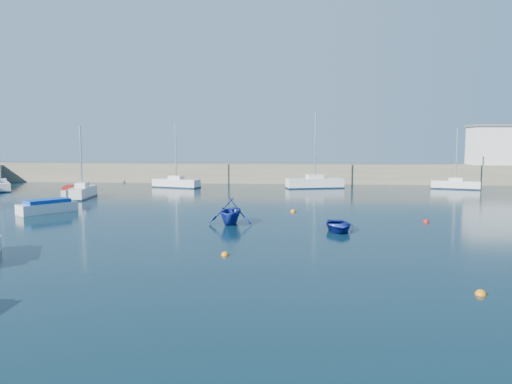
# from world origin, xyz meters

# --- Properties ---
(ground) EXTENTS (220.00, 220.00, 0.00)m
(ground) POSITION_xyz_m (0.00, 0.00, 0.00)
(ground) COLOR black
(ground) RESTS_ON ground
(back_wall) EXTENTS (96.00, 4.50, 2.60)m
(back_wall) POSITION_xyz_m (0.00, 46.00, 1.30)
(back_wall) COLOR #726B57
(back_wall) RESTS_ON ground
(harbor_office) EXTENTS (10.00, 4.00, 5.00)m
(harbor_office) POSITION_xyz_m (30.00, 46.00, 5.10)
(harbor_office) COLOR silver
(harbor_office) RESTS_ON back_wall
(sailboat_3) EXTENTS (2.10, 5.45, 7.22)m
(sailboat_3) POSITION_xyz_m (-19.55, 25.60, 0.63)
(sailboat_3) COLOR silver
(sailboat_3) RESTS_ON ground
(sailboat_4) EXTENTS (4.77, 5.77, 7.77)m
(sailboat_4) POSITION_xyz_m (-32.36, 32.30, 0.55)
(sailboat_4) COLOR silver
(sailboat_4) RESTS_ON ground
(sailboat_5) EXTENTS (6.19, 3.37, 7.90)m
(sailboat_5) POSITION_xyz_m (-12.88, 37.63, 0.59)
(sailboat_5) COLOR silver
(sailboat_5) RESTS_ON ground
(sailboat_6) EXTENTS (7.18, 3.74, 9.16)m
(sailboat_6) POSITION_xyz_m (4.21, 38.29, 0.67)
(sailboat_6) COLOR silver
(sailboat_6) RESTS_ON ground
(sailboat_7) EXTENTS (5.68, 3.06, 7.26)m
(sailboat_7) POSITION_xyz_m (21.01, 38.62, 0.54)
(sailboat_7) COLOR silver
(sailboat_7) RESTS_ON ground
(motorboat_1) EXTENTS (3.99, 4.50, 1.10)m
(motorboat_1) POSITION_xyz_m (-17.96, 15.45, 0.52)
(motorboat_1) COLOR silver
(motorboat_1) RESTS_ON ground
(motorboat_2) EXTENTS (3.02, 4.92, 0.96)m
(motorboat_2) POSITION_xyz_m (-21.97, 28.41, 0.45)
(motorboat_2) COLOR silver
(motorboat_2) RESTS_ON ground
(dinghy_center) EXTENTS (2.63, 3.54, 0.70)m
(dinghy_center) POSITION_xyz_m (4.75, 9.31, 0.35)
(dinghy_center) COLOR navy
(dinghy_center) RESTS_ON ground
(dinghy_left) EXTENTS (3.09, 3.56, 1.84)m
(dinghy_left) POSITION_xyz_m (-2.51, 11.27, 0.92)
(dinghy_left) COLOR navy
(dinghy_left) RESTS_ON ground
(buoy_0) EXTENTS (0.39, 0.39, 0.39)m
(buoy_0) POSITION_xyz_m (-1.52, 1.84, 0.00)
(buoy_0) COLOR #CE6E0A
(buoy_0) RESTS_ON ground
(buoy_1) EXTENTS (0.42, 0.42, 0.42)m
(buoy_1) POSITION_xyz_m (11.30, 13.27, 0.00)
(buoy_1) COLOR #B0120D
(buoy_1) RESTS_ON ground
(buoy_3) EXTENTS (0.45, 0.45, 0.45)m
(buoy_3) POSITION_xyz_m (1.78, 17.69, 0.00)
(buoy_3) COLOR #CE6E0A
(buoy_3) RESTS_ON ground
(buoy_5) EXTENTS (0.42, 0.42, 0.42)m
(buoy_5) POSITION_xyz_m (9.07, -3.81, 0.00)
(buoy_5) COLOR #CE6E0A
(buoy_5) RESTS_ON ground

